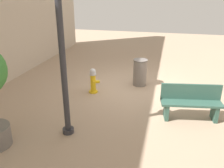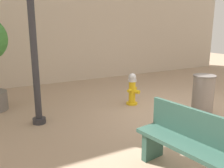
% 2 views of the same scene
% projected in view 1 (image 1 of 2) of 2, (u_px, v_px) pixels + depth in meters
% --- Properties ---
extents(ground_plane, '(23.40, 23.40, 0.00)m').
position_uv_depth(ground_plane, '(134.00, 87.00, 8.65)').
color(ground_plane, tan).
extents(fire_hydrant, '(0.37, 0.39, 0.85)m').
position_uv_depth(fire_hydrant, '(93.00, 81.00, 8.08)').
color(fire_hydrant, gold).
rests_on(fire_hydrant, ground_plane).
extents(bench_near, '(1.65, 0.68, 0.95)m').
position_uv_depth(bench_near, '(191.00, 102.00, 6.44)').
color(bench_near, '#33594C').
rests_on(bench_near, ground_plane).
extents(street_lamp, '(0.36, 0.36, 3.78)m').
position_uv_depth(street_lamp, '(61.00, 38.00, 5.07)').
color(street_lamp, '#2D2D33').
rests_on(street_lamp, ground_plane).
extents(trash_bin, '(0.51, 0.51, 0.96)m').
position_uv_depth(trash_bin, '(140.00, 72.00, 8.69)').
color(trash_bin, slate).
rests_on(trash_bin, ground_plane).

